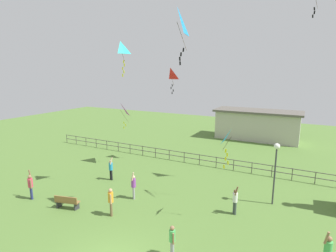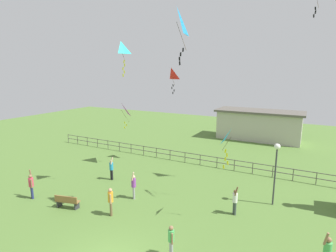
{
  "view_description": "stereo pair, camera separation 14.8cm",
  "coord_description": "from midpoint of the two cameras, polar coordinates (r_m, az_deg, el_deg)",
  "views": [
    {
      "loc": [
        6.68,
        -7.5,
        8.16
      ],
      "look_at": [
        -0.63,
        6.54,
        4.95
      ],
      "focal_mm": 28.52,
      "sensor_mm": 36.0,
      "label": 1
    },
    {
      "loc": [
        6.82,
        -7.43,
        8.16
      ],
      "look_at": [
        -0.63,
        6.54,
        4.95
      ],
      "focal_mm": 28.52,
      "sensor_mm": 36.0,
      "label": 2
    }
  ],
  "objects": [
    {
      "name": "lamppost",
      "position": [
        17.6,
        22.34,
        -6.77
      ],
      "size": [
        0.36,
        0.36,
        3.95
      ],
      "color": "#38383D",
      "rests_on": "ground_plane"
    },
    {
      "name": "park_bench",
      "position": [
        17.87,
        -20.52,
        -14.83
      ],
      "size": [
        1.55,
        0.78,
        0.85
      ],
      "color": "olive",
      "rests_on": "ground_plane"
    },
    {
      "name": "person_1",
      "position": [
        19.86,
        -27.0,
        -11.07
      ],
      "size": [
        0.46,
        0.38,
        1.94
      ],
      "color": "navy",
      "rests_on": "ground_plane"
    },
    {
      "name": "person_2",
      "position": [
        17.9,
        -7.12,
        -12.37
      ],
      "size": [
        0.36,
        0.49,
        1.9
      ],
      "color": "#99999E",
      "rests_on": "ground_plane"
    },
    {
      "name": "person_3",
      "position": [
        12.87,
        1.04,
        -23.02
      ],
      "size": [
        0.33,
        0.37,
        1.52
      ],
      "color": "#99999E",
      "rests_on": "ground_plane"
    },
    {
      "name": "person_4",
      "position": [
        16.21,
        -11.89,
        -15.18
      ],
      "size": [
        0.35,
        0.41,
        1.66
      ],
      "color": "brown",
      "rests_on": "ground_plane"
    },
    {
      "name": "person_5",
      "position": [
        16.47,
        14.37,
        -15.07
      ],
      "size": [
        0.37,
        0.46,
        1.79
      ],
      "color": "#3F4C47",
      "rests_on": "ground_plane"
    },
    {
      "name": "person_6",
      "position": [
        21.13,
        -11.81,
        -8.8
      ],
      "size": [
        0.47,
        0.39,
        1.85
      ],
      "color": "black",
      "rests_on": "ground_plane"
    },
    {
      "name": "person_7",
      "position": [
        13.66,
        31.15,
        -22.09
      ],
      "size": [
        0.37,
        0.49,
        1.94
      ],
      "color": "#99999E",
      "rests_on": "ground_plane"
    },
    {
      "name": "kite_0",
      "position": [
        23.31,
        0.87,
        10.91
      ],
      "size": [
        1.05,
        0.78,
        2.24
      ],
      "color": "red"
    },
    {
      "name": "kite_3",
      "position": [
        14.26,
        13.54,
        -2.67
      ],
      "size": [
        0.69,
        0.79,
        2.18
      ],
      "color": "#198CD1"
    },
    {
      "name": "kite_4",
      "position": [
        18.4,
        -9.75,
        15.65
      ],
      "size": [
        0.81,
        0.87,
        2.23
      ],
      "color": "#19B2B2"
    },
    {
      "name": "kite_5",
      "position": [
        23.39,
        -9.77,
        3.29
      ],
      "size": [
        1.33,
        1.31,
        2.22
      ],
      "color": "#B22DB2"
    },
    {
      "name": "kite_6",
      "position": [
        14.2,
        2.2,
        21.12
      ],
      "size": [
        0.87,
        1.08,
        2.81
      ],
      "color": "#198CD1"
    },
    {
      "name": "waterfront_railing",
      "position": [
        23.85,
        9.2,
        -7.1
      ],
      "size": [
        36.01,
        0.06,
        0.95
      ],
      "color": "#4C4742",
      "rests_on": "ground_plane"
    },
    {
      "name": "pavilion_building",
      "position": [
        34.45,
        18.92,
        0.25
      ],
      "size": [
        10.14,
        4.21,
        3.61
      ],
      "color": "#B7B2A3",
      "rests_on": "ground_plane"
    }
  ]
}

